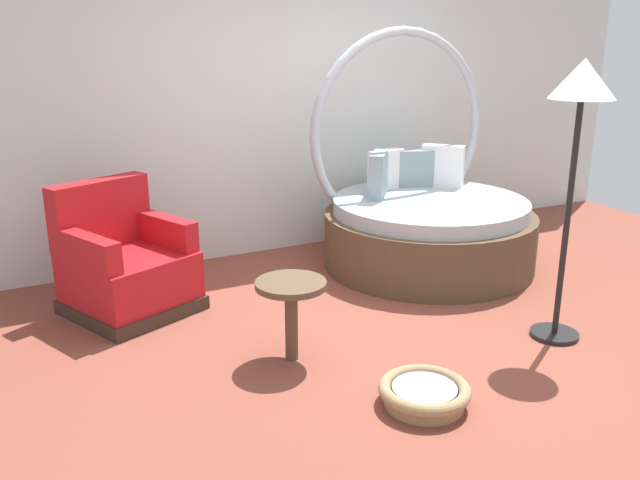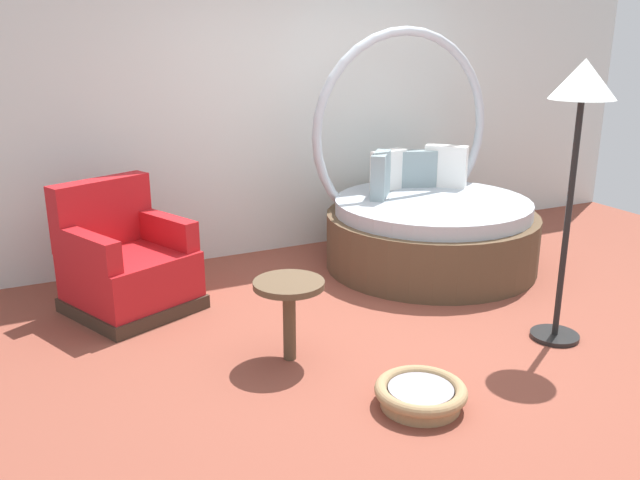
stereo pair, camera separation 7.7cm
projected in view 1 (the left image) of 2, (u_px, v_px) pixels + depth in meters
ground_plane at (405, 327)px, 4.70m from camera, size 8.00×8.00×0.02m
back_wall at (281, 82)px, 6.00m from camera, size 8.00×0.12×3.07m
round_daybed at (425, 219)px, 5.85m from camera, size 1.82×1.82×2.02m
red_armchair at (125, 267)px, 4.88m from camera, size 1.04×1.04×0.94m
pet_basket at (424, 393)px, 3.68m from camera, size 0.51×0.51×0.13m
side_table at (291, 296)px, 4.10m from camera, size 0.44×0.44×0.52m
floor_lamp at (580, 107)px, 4.08m from camera, size 0.40×0.40×1.82m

